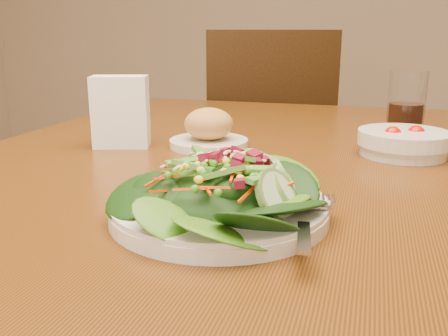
% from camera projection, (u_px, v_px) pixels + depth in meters
% --- Properties ---
extents(dining_table, '(0.90, 1.40, 0.75)m').
position_uv_depth(dining_table, '(215.00, 218.00, 0.85)').
color(dining_table, '#68310B').
rests_on(dining_table, ground_plane).
extents(chair_far, '(0.56, 0.57, 0.96)m').
position_uv_depth(chair_far, '(265.00, 160.00, 1.80)').
color(chair_far, black).
rests_on(chair_far, ground_plane).
extents(salad_plate, '(0.26, 0.25, 0.07)m').
position_uv_depth(salad_plate, '(226.00, 196.00, 0.56)').
color(salad_plate, silver).
rests_on(salad_plate, dining_table).
extents(bread_plate, '(0.14, 0.14, 0.07)m').
position_uv_depth(bread_plate, '(209.00, 131.00, 0.91)').
color(bread_plate, silver).
rests_on(bread_plate, dining_table).
extents(tomato_bowl, '(0.15, 0.15, 0.05)m').
position_uv_depth(tomato_bowl, '(404.00, 143.00, 0.85)').
color(tomato_bowl, silver).
rests_on(tomato_bowl, dining_table).
extents(drinking_glass, '(0.07, 0.07, 0.13)m').
position_uv_depth(drinking_glass, '(406.00, 108.00, 1.01)').
color(drinking_glass, silver).
rests_on(drinking_glass, dining_table).
extents(napkin_holder, '(0.11, 0.08, 0.13)m').
position_uv_depth(napkin_holder, '(121.00, 110.00, 0.91)').
color(napkin_holder, white).
rests_on(napkin_holder, dining_table).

